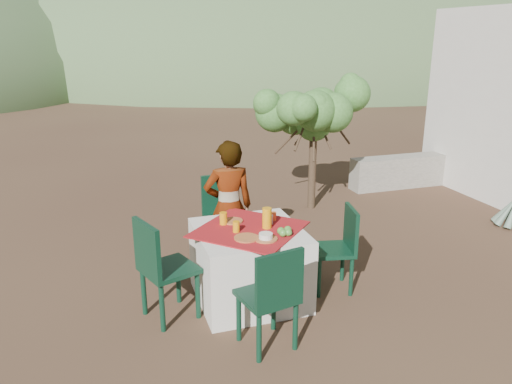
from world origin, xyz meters
TOP-DOWN VIEW (x-y plane):
  - ground at (0.00, 0.00)m, footprint 160.00×160.00m
  - table at (-0.48, 0.46)m, footprint 1.30×1.30m
  - chair_far at (-0.45, 1.62)m, footprint 0.48×0.48m
  - chair_near at (-0.56, -0.43)m, footprint 0.52×0.52m
  - chair_left at (-1.37, 0.34)m, footprint 0.59×0.59m
  - chair_right at (0.48, 0.38)m, footprint 0.49×0.49m
  - person at (-0.50, 1.18)m, footprint 0.56×0.38m
  - shrub_tree at (1.32, 2.90)m, footprint 1.50×1.47m
  - stone_wall at (3.60, 3.40)m, footprint 2.60×0.35m
  - hill_near_right at (12.00, 36.00)m, footprint 48.00×48.00m
  - hill_far_center at (-4.00, 52.00)m, footprint 60.00×60.00m
  - hill_far_right at (28.00, 46.00)m, footprint 36.00×36.00m
  - plate_far at (-0.58, 0.70)m, footprint 0.21×0.21m
  - plate_near at (-0.58, 0.23)m, footprint 0.23×0.23m
  - glass_far at (-0.69, 0.66)m, footprint 0.08×0.08m
  - glass_near at (-0.62, 0.42)m, footprint 0.07×0.07m
  - juice_pitcher at (-0.31, 0.43)m, footprint 0.09×0.09m
  - bowl_plate at (-0.41, 0.16)m, footprint 0.22×0.22m
  - white_bowl at (-0.41, 0.16)m, footprint 0.13×0.13m
  - jar_left at (-0.17, 0.60)m, footprint 0.06×0.06m
  - jar_right at (-0.22, 0.66)m, footprint 0.06×0.06m
  - napkin_holder at (-0.25, 0.52)m, footprint 0.08×0.06m
  - fruit_cluster at (-0.21, 0.20)m, footprint 0.15×0.14m

SIDE VIEW (x-z plane):
  - ground at x=0.00m, z-range 0.00..0.00m
  - hill_near_right at x=12.00m, z-range -10.00..10.00m
  - hill_far_center at x=-4.00m, z-range -12.00..12.00m
  - hill_far_right at x=28.00m, z-range -7.00..7.00m
  - stone_wall at x=3.60m, z-range 0.00..0.55m
  - table at x=-0.48m, z-range 0.00..0.76m
  - chair_right at x=0.48m, z-range 0.05..0.95m
  - chair_near at x=-0.56m, z-range 0.05..1.00m
  - chair_far at x=-0.45m, z-range 0.05..1.03m
  - chair_left at x=-1.37m, z-range 0.05..1.05m
  - person at x=-0.50m, z-range 0.00..1.50m
  - bowl_plate at x=-0.41m, z-range 0.76..0.77m
  - plate_far at x=-0.58m, z-range 0.76..0.78m
  - plate_near at x=-0.58m, z-range 0.76..0.78m
  - white_bowl at x=-0.41m, z-range 0.77..0.82m
  - fruit_cluster at x=-0.21m, z-range 0.76..0.84m
  - jar_left at x=-0.17m, z-range 0.76..0.85m
  - jar_right at x=-0.22m, z-range 0.76..0.85m
  - napkin_holder at x=-0.25m, z-range 0.76..0.85m
  - glass_near at x=-0.62m, z-range 0.76..0.87m
  - glass_far at x=-0.69m, z-range 0.76..0.89m
  - juice_pitcher at x=-0.31m, z-range 0.76..0.97m
  - shrub_tree at x=1.32m, z-range 0.51..2.28m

